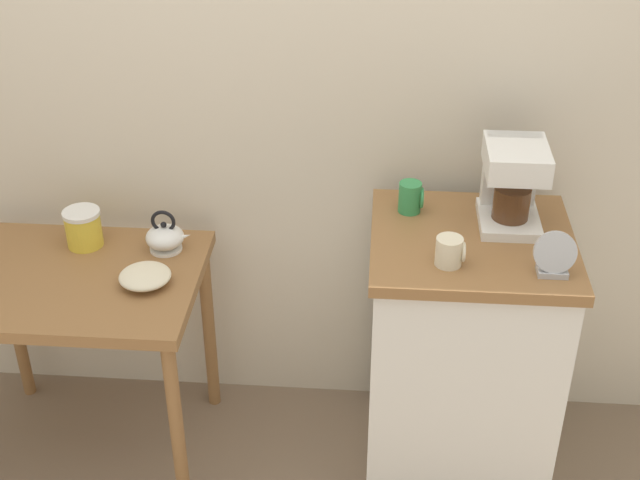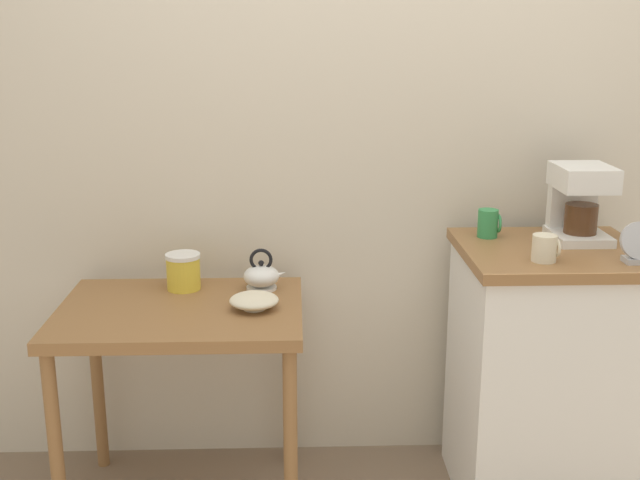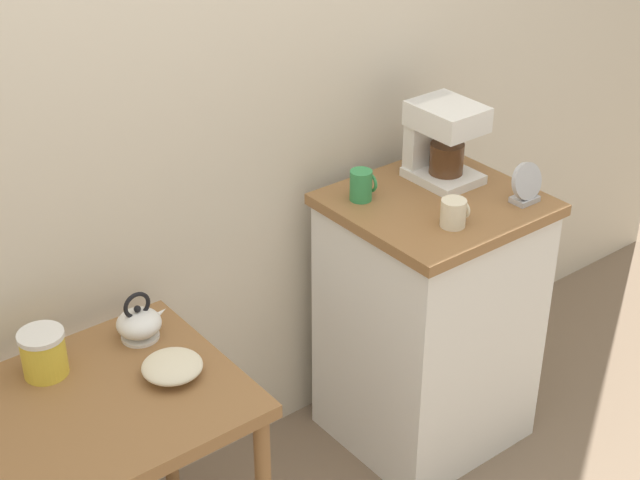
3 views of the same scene
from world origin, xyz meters
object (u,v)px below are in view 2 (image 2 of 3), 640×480
at_px(coffee_maker, 579,199).
at_px(bowl_stoneware, 254,301).
at_px(mug_small_cream, 545,248).
at_px(mug_tall_green, 489,223).
at_px(table_clock, 639,245).
at_px(canister_enamel, 183,271).
at_px(teakettle, 262,276).

bearing_deg(coffee_maker, bowl_stoneware, -171.71).
distance_m(mug_small_cream, mug_tall_green, 0.31).
bearing_deg(coffee_maker, table_clock, -72.54).
xyz_separation_m(bowl_stoneware, coffee_maker, (1.10, 0.16, 0.30)).
height_order(canister_enamel, mug_small_cream, mug_small_cream).
bearing_deg(teakettle, coffee_maker, -2.31).
bearing_deg(mug_small_cream, teakettle, 161.23).
xyz_separation_m(canister_enamel, coffee_maker, (1.36, -0.05, 0.26)).
bearing_deg(mug_tall_green, table_clock, -40.01).
bearing_deg(table_clock, bowl_stoneware, 173.88).
distance_m(teakettle, mug_tall_green, 0.81).
xyz_separation_m(bowl_stoneware, table_clock, (1.19, -0.13, 0.21)).
bearing_deg(bowl_stoneware, mug_tall_green, 13.72).
height_order(coffee_maker, mug_tall_green, coffee_maker).
distance_m(teakettle, mug_small_cream, 0.96).
bearing_deg(coffee_maker, teakettle, 177.69).
xyz_separation_m(bowl_stoneware, mug_small_cream, (0.91, -0.10, 0.20)).
relative_size(mug_tall_green, table_clock, 0.75).
distance_m(teakettle, table_clock, 1.24).
bearing_deg(teakettle, table_clock, -15.79).
xyz_separation_m(coffee_maker, mug_tall_green, (-0.30, 0.04, -0.09)).
distance_m(mug_small_cream, table_clock, 0.28).
height_order(mug_small_cream, mug_tall_green, mug_tall_green).
distance_m(bowl_stoneware, teakettle, 0.21).
relative_size(canister_enamel, table_clock, 0.99).
bearing_deg(table_clock, coffee_maker, 107.46).
relative_size(teakettle, canister_enamel, 1.19).
distance_m(bowl_stoneware, mug_tall_green, 0.85).
bearing_deg(teakettle, mug_small_cream, -18.77).
distance_m(bowl_stoneware, mug_small_cream, 0.94).
relative_size(bowl_stoneware, coffee_maker, 0.62).
bearing_deg(teakettle, canister_enamel, 178.04).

